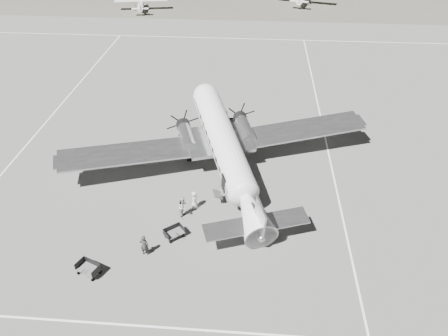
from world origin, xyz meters
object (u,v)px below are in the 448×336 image
at_px(passenger, 194,200).
at_px(baggage_cart_near, 174,233).
at_px(ramp_agent, 183,207).
at_px(ground_crew, 144,245).
at_px(dc3_airliner, 226,150).
at_px(baggage_cart_far, 89,269).
at_px(light_plane_left, 141,5).

bearing_deg(passenger, baggage_cart_near, 159.15).
bearing_deg(passenger, ramp_agent, 142.21).
bearing_deg(ground_crew, baggage_cart_near, -130.80).
height_order(dc3_airliner, ground_crew, dc3_airliner).
height_order(baggage_cart_far, passenger, passenger).
height_order(baggage_cart_near, ramp_agent, ramp_agent).
xyz_separation_m(light_plane_left, passenger, (18.09, -57.84, -0.27)).
bearing_deg(baggage_cart_near, light_plane_left, 66.01).
xyz_separation_m(baggage_cart_near, ground_crew, (-1.79, -1.87, 0.44)).
xyz_separation_m(light_plane_left, baggage_cart_far, (11.86, -65.41, -0.59)).
distance_m(dc3_airliner, baggage_cart_far, 15.03).
bearing_deg(baggage_cart_far, ramp_agent, 73.18).
relative_size(ground_crew, ramp_agent, 0.94).
height_order(light_plane_left, passenger, light_plane_left).
bearing_deg(dc3_airliner, baggage_cart_near, -131.02).
xyz_separation_m(light_plane_left, ramp_agent, (17.37, -58.95, -0.13)).
height_order(ground_crew, ramp_agent, ramp_agent).
relative_size(dc3_airliner, passenger, 18.39).
bearing_deg(dc3_airliner, ground_crew, -135.99).
bearing_deg(ground_crew, baggage_cart_far, 34.83).
bearing_deg(light_plane_left, ramp_agent, -84.21).
bearing_deg(ground_crew, dc3_airliner, -113.56).
xyz_separation_m(ramp_agent, passenger, (0.73, 1.11, -0.14)).
height_order(baggage_cart_near, ground_crew, ground_crew).
xyz_separation_m(baggage_cart_far, passenger, (6.23, 7.57, 0.32)).
xyz_separation_m(dc3_airliner, baggage_cart_far, (-8.44, -12.23, -2.29)).
bearing_deg(dc3_airliner, light_plane_left, 91.38).
bearing_deg(light_plane_left, passenger, -83.26).
relative_size(baggage_cart_far, ramp_agent, 0.88).
xyz_separation_m(light_plane_left, ground_crew, (15.26, -63.29, -0.18)).
height_order(baggage_cart_far, ramp_agent, ramp_agent).
bearing_deg(ramp_agent, passenger, -16.87).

